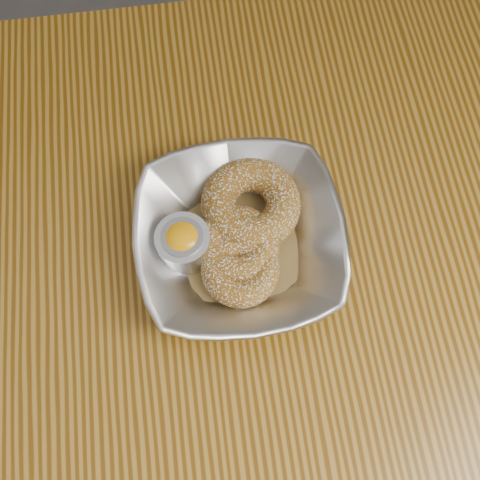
{
  "coord_description": "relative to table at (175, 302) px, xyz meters",
  "views": [
    {
      "loc": [
        0.06,
        -0.2,
        1.36
      ],
      "look_at": [
        0.09,
        0.02,
        0.78
      ],
      "focal_mm": 42.0,
      "sensor_mm": 36.0,
      "label": 1
    }
  ],
  "objects": [
    {
      "name": "table",
      "position": [
        0.0,
        0.0,
        0.0
      ],
      "size": [
        1.2,
        0.8,
        0.75
      ],
      "color": "brown",
      "rests_on": "ground_plane"
    },
    {
      "name": "parchment",
      "position": [
        0.09,
        0.02,
        0.11
      ],
      "size": [
        0.2,
        0.2,
        0.0
      ],
      "primitive_type": "cube",
      "rotation": [
        0.0,
        0.0,
        0.59
      ],
      "color": "brown",
      "rests_on": "table"
    },
    {
      "name": "ramekin",
      "position": [
        0.03,
        0.03,
        0.13
      ],
      "size": [
        0.06,
        0.06,
        0.05
      ],
      "color": "silver",
      "rests_on": "table"
    },
    {
      "name": "serving_bowl",
      "position": [
        0.09,
        0.02,
        0.13
      ],
      "size": [
        0.23,
        0.23,
        0.06
      ],
      "primitive_type": "imported",
      "color": "silver",
      "rests_on": "table"
    },
    {
      "name": "donut_back",
      "position": [
        0.11,
        0.07,
        0.13
      ],
      "size": [
        0.14,
        0.14,
        0.04
      ],
      "primitive_type": "torus",
      "rotation": [
        0.0,
        0.0,
        -0.22
      ],
      "color": "brown",
      "rests_on": "parchment"
    },
    {
      "name": "donut_front",
      "position": [
        0.08,
        -0.01,
        0.12
      ],
      "size": [
        0.09,
        0.09,
        0.03
      ],
      "primitive_type": "torus",
      "rotation": [
        0.0,
        0.0,
        0.07
      ],
      "color": "brown",
      "rests_on": "parchment"
    },
    {
      "name": "donut_extra",
      "position": [
        0.09,
        0.02,
        0.13
      ],
      "size": [
        0.12,
        0.12,
        0.03
      ],
      "primitive_type": "torus",
      "rotation": [
        0.0,
        0.0,
        0.39
      ],
      "color": "brown",
      "rests_on": "parchment"
    },
    {
      "name": "ground_plane",
      "position": [
        0.0,
        0.0,
        -0.65
      ],
      "size": [
        4.0,
        4.0,
        0.0
      ],
      "primitive_type": "plane",
      "color": "#565659",
      "rests_on": "ground"
    }
  ]
}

